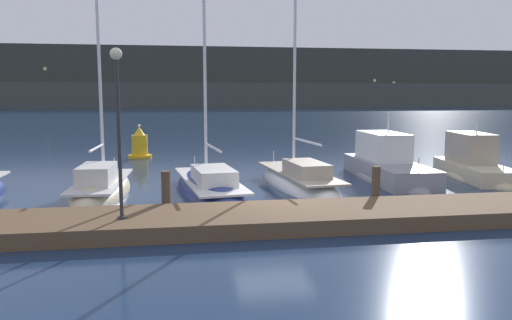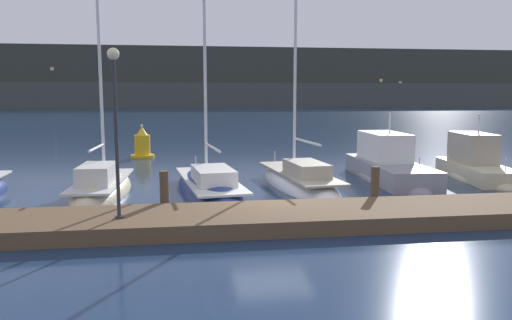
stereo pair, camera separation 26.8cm
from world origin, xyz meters
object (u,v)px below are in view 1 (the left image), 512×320
channel_buoy (140,145)px  motorboat_berth_6 (474,170)px  dock_lamppost (118,108)px  motorboat_berth_5 (387,171)px  sailboat_berth_2 (101,191)px  sailboat_berth_3 (210,189)px  sailboat_berth_4 (299,184)px

channel_buoy → motorboat_berth_6: bearing=-32.3°
channel_buoy → dock_lamppost: (0.66, -16.68, 2.71)m
motorboat_berth_5 → motorboat_berth_6: motorboat_berth_5 is taller
sailboat_berth_2 → channel_buoy: (0.71, 10.82, 0.62)m
sailboat_berth_2 → channel_buoy: 10.86m
sailboat_berth_3 → motorboat_berth_6: 12.15m
sailboat_berth_3 → motorboat_berth_5: (8.03, 1.59, 0.25)m
sailboat_berth_3 → motorboat_berth_6: size_ratio=2.01×
sailboat_berth_2 → dock_lamppost: size_ratio=2.15×
sailboat_berth_2 → dock_lamppost: 6.88m
motorboat_berth_6 → channel_buoy: (-15.49, 9.78, 0.39)m
motorboat_berth_6 → channel_buoy: bearing=147.7°
channel_buoy → dock_lamppost: size_ratio=0.44×
sailboat_berth_4 → motorboat_berth_5: 4.45m
sailboat_berth_3 → sailboat_berth_4: sailboat_berth_3 is taller
sailboat_berth_4 → motorboat_berth_5: size_ratio=1.44×
sailboat_berth_2 → motorboat_berth_6: sailboat_berth_2 is taller
motorboat_berth_6 → channel_buoy: motorboat_berth_6 is taller
sailboat_berth_2 → dock_lamppost: bearing=-76.8°
motorboat_berth_6 → sailboat_berth_2: bearing=-176.3°
sailboat_berth_4 → motorboat_berth_6: 8.40m
dock_lamppost → motorboat_berth_5: bearing=33.7°
channel_buoy → sailboat_berth_3: bearing=-72.9°
motorboat_berth_5 → sailboat_berth_3: bearing=-168.8°
sailboat_berth_2 → sailboat_berth_3: 4.13m
sailboat_berth_4 → motorboat_berth_6: size_ratio=1.72×
sailboat_berth_2 → motorboat_berth_6: bearing=3.7°
channel_buoy → sailboat_berth_2: bearing=-93.8°
sailboat_berth_3 → motorboat_berth_6: bearing=6.2°
motorboat_berth_5 → channel_buoy: 14.87m
motorboat_berth_6 → dock_lamppost: 16.65m
sailboat_berth_4 → sailboat_berth_2: bearing=-178.1°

